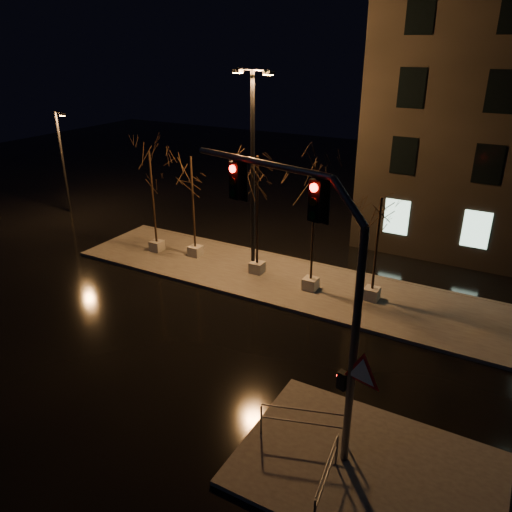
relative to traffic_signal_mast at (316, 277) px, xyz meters
The scene contains 13 objects.
ground 8.36m from the traffic_signal_mast, 150.20° to the left, with size 90.00×90.00×0.00m, color black.
median 11.97m from the traffic_signal_mast, 121.23° to the left, with size 22.00×5.00×0.15m, color #484540.
sidewalk_corner 5.63m from the traffic_signal_mast, ahead, with size 7.00×5.00×0.15m, color #484540.
tree_0 15.92m from the traffic_signal_mast, 145.59° to the left, with size 1.80×1.80×5.68m.
tree_1 14.36m from the traffic_signal_mast, 138.90° to the left, with size 1.80×1.80×5.58m.
tree_2 11.47m from the traffic_signal_mast, 126.64° to the left, with size 1.80×1.80×6.05m.
tree_3 9.59m from the traffic_signal_mast, 113.07° to the left, with size 1.80×1.80×6.19m.
tree_4 9.39m from the traffic_signal_mast, 95.80° to the left, with size 1.80×1.80×4.89m.
traffic_signal_mast is the anchor object (origin of this frame).
streetlight_main 11.71m from the traffic_signal_mast, 127.50° to the left, with size 2.38×0.95×9.66m.
streetlight_far 25.92m from the traffic_signal_mast, 152.99° to the left, with size 1.30×0.58×6.78m.
guard_rail_a 4.49m from the traffic_signal_mast, 100.33° to the right, with size 2.45×0.83×1.11m.
guard_rail_b 4.99m from the traffic_signal_mast, 53.65° to the right, with size 0.33×2.24×1.07m.
Camera 1 is at (9.84, -13.93, 10.87)m, focal length 35.00 mm.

